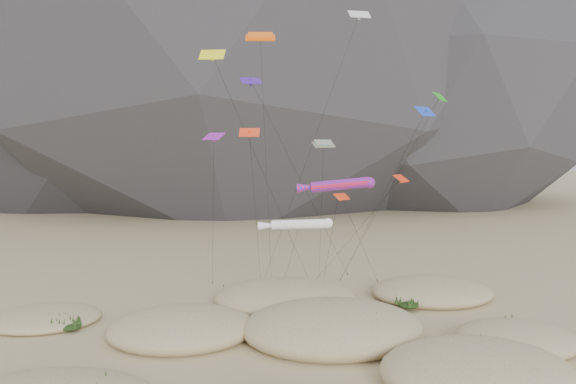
# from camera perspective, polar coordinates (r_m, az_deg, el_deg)

# --- Properties ---
(ground) EXTENTS (500.00, 500.00, 0.00)m
(ground) POSITION_cam_1_polar(r_m,az_deg,el_deg) (45.35, 3.95, -16.69)
(ground) COLOR #CCB789
(ground) RESTS_ON ground
(dunes) EXTENTS (51.09, 35.82, 3.90)m
(dunes) POSITION_cam_1_polar(r_m,az_deg,el_deg) (48.26, 1.25, -14.40)
(dunes) COLOR #CCB789
(dunes) RESTS_ON ground
(dune_grass) EXTENTS (41.23, 27.96, 1.53)m
(dune_grass) POSITION_cam_1_polar(r_m,az_deg,el_deg) (46.99, 2.31, -14.80)
(dune_grass) COLOR black
(dune_grass) RESTS_ON ground
(kite_stakes) EXTENTS (19.75, 4.37, 0.30)m
(kite_stakes) POSITION_cam_1_polar(r_m,az_deg,el_deg) (67.95, 0.50, -9.09)
(kite_stakes) COLOR #3F2D1E
(kite_stakes) RESTS_ON ground
(rainbow_tube_kite) EXTENTS (7.05, 14.03, 13.67)m
(rainbow_tube_kite) POSITION_cam_1_polar(r_m,az_deg,el_deg) (51.98, 5.05, 0.71)
(rainbow_tube_kite) COLOR #FF1A34
(rainbow_tube_kite) RESTS_ON ground
(white_tube_kite) EXTENTS (6.36, 17.65, 10.15)m
(white_tube_kite) POSITION_cam_1_polar(r_m,az_deg,el_deg) (50.31, 0.88, -3.32)
(white_tube_kite) COLOR white
(white_tube_kite) RESTS_ON ground
(orange_parafoil) EXTENTS (4.17, 12.23, 27.79)m
(orange_parafoil) POSITION_cam_1_polar(r_m,az_deg,el_deg) (57.94, -2.81, 15.19)
(orange_parafoil) COLOR #FF600D
(orange_parafoil) RESTS_ON ground
(multi_parafoil) EXTENTS (3.22, 11.26, 17.07)m
(multi_parafoil) POSITION_cam_1_polar(r_m,az_deg,el_deg) (57.41, 3.63, 4.72)
(multi_parafoil) COLOR orange
(multi_parafoil) RESTS_ON ground
(delta_kites) EXTENTS (25.74, 19.10, 29.54)m
(delta_kites) POSITION_cam_1_polar(r_m,az_deg,el_deg) (54.29, 3.87, 7.83)
(delta_kites) COLOR silver
(delta_kites) RESTS_ON ground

